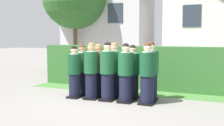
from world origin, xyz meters
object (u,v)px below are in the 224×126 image
at_px(student_front_row_2, 108,73).
at_px(student_rear_row_4, 151,72).
at_px(student_rear_row_0, 82,71).
at_px(student_rear_row_2, 114,71).
at_px(student_front_row_4, 147,75).
at_px(student_rear_row_3, 132,73).
at_px(student_front_row_0, 74,73).
at_px(student_in_red_blazer, 98,71).
at_px(student_front_row_3, 126,74).
at_px(student_front_row_1, 91,72).

distance_m(student_front_row_2, student_rear_row_4, 1.22).
xyz_separation_m(student_rear_row_0, student_rear_row_2, (1.05, 0.05, 0.03)).
distance_m(student_front_row_4, student_rear_row_3, 0.73).
bearing_deg(student_rear_row_2, student_front_row_0, -153.01).
xyz_separation_m(student_front_row_2, student_rear_row_3, (0.58, 0.47, -0.04)).
distance_m(student_rear_row_3, student_rear_row_4, 0.54).
distance_m(student_front_row_0, student_rear_row_3, 1.71).
xyz_separation_m(student_front_row_0, student_rear_row_2, (1.05, 0.53, 0.05)).
distance_m(student_in_red_blazer, student_rear_row_3, 1.09).
distance_m(student_front_row_4, student_rear_row_2, 1.24).
relative_size(student_rear_row_2, student_rear_row_4, 0.98).
xyz_separation_m(student_front_row_3, student_in_red_blazer, (-1.06, 0.45, -0.02)).
relative_size(student_front_row_0, student_front_row_4, 0.93).
relative_size(student_front_row_2, student_rear_row_4, 0.99).
xyz_separation_m(student_front_row_4, student_rear_row_4, (-0.04, 0.48, 0.01)).
distance_m(student_front_row_1, student_rear_row_2, 0.70).
relative_size(student_front_row_3, student_rear_row_3, 1.03).
bearing_deg(student_rear_row_3, student_rear_row_4, 3.53).
bearing_deg(student_front_row_1, student_in_red_blazer, 89.54).
bearing_deg(student_rear_row_0, student_front_row_2, -21.59).
xyz_separation_m(student_front_row_2, student_front_row_3, (0.55, -0.01, -0.01)).
bearing_deg(student_rear_row_4, student_front_row_3, -137.94).
xyz_separation_m(student_rear_row_0, student_rear_row_3, (1.63, 0.05, 0.00)).
bearing_deg(student_front_row_2, student_in_red_blazer, 139.36).
relative_size(student_front_row_4, student_rear_row_4, 0.99).
distance_m(student_front_row_0, student_rear_row_2, 1.18).
distance_m(student_in_red_blazer, student_rear_row_4, 1.63).
bearing_deg(student_rear_row_4, student_rear_row_2, -178.13).
bearing_deg(student_in_red_blazer, student_front_row_0, -136.59).
distance_m(student_front_row_3, student_in_red_blazer, 1.15).
relative_size(student_rear_row_2, student_rear_row_3, 1.03).
bearing_deg(student_front_row_0, student_front_row_3, 2.08).
bearing_deg(student_in_red_blazer, student_front_row_1, -90.46).
height_order(student_front_row_1, student_front_row_4, student_front_row_4).
bearing_deg(student_front_row_4, student_rear_row_4, 94.56).
bearing_deg(student_in_red_blazer, student_front_row_2, -40.64).
bearing_deg(student_rear_row_4, student_rear_row_3, -176.47).
relative_size(student_rear_row_0, student_rear_row_2, 0.96).
distance_m(student_rear_row_2, student_rear_row_4, 1.12).
relative_size(student_front_row_4, student_rear_row_3, 1.05).
distance_m(student_rear_row_0, student_rear_row_3, 1.63).
distance_m(student_front_row_3, student_rear_row_3, 0.48).
bearing_deg(student_front_row_2, student_rear_row_4, 24.08).
bearing_deg(student_front_row_4, student_front_row_0, -177.70).
relative_size(student_front_row_0, student_rear_row_0, 0.98).
bearing_deg(student_rear_row_3, student_front_row_3, -93.38).
relative_size(student_front_row_1, student_rear_row_0, 1.04).
relative_size(student_front_row_2, student_front_row_3, 1.02).
height_order(student_front_row_3, student_in_red_blazer, student_front_row_3).
bearing_deg(student_front_row_2, student_rear_row_0, 158.41).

